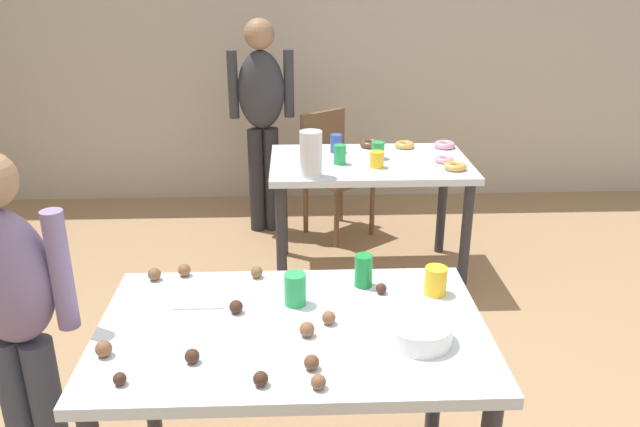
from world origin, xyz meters
TOP-DOWN VIEW (x-y plane):
  - wall_back at (0.00, 3.20)m, footprint 6.40×0.10m
  - dining_table_near at (-0.05, -0.12)m, footprint 1.28×0.80m
  - dining_table_far at (0.41, 1.70)m, footprint 1.18×0.74m
  - chair_far_table at (0.23, 2.41)m, footprint 0.56×0.56m
  - person_girl_near at (-0.97, -0.06)m, footprint 0.46×0.25m
  - person_adult_far at (-0.26, 2.45)m, footprint 0.45×0.22m
  - mixing_bowl at (0.35, -0.23)m, footprint 0.21×0.21m
  - soda_can at (0.21, 0.14)m, footprint 0.07×0.07m
  - fork_near at (-0.37, 0.00)m, footprint 0.17×0.02m
  - cup_near_0 at (-0.04, 0.02)m, footprint 0.08×0.08m
  - cup_near_1 at (0.47, 0.07)m, footprint 0.08×0.08m
  - cake_ball_0 at (0.01, -0.36)m, footprint 0.05×0.05m
  - cake_ball_1 at (-0.62, -0.27)m, footprint 0.05×0.05m
  - cake_ball_2 at (-0.14, -0.44)m, footprint 0.04×0.04m
  - cake_ball_3 at (-0.34, -0.32)m, footprint 0.04×0.04m
  - cake_ball_4 at (-0.18, 0.22)m, footprint 0.05×0.05m
  - cake_ball_5 at (0.07, -0.12)m, footprint 0.05×0.05m
  - cake_ball_6 at (-0.56, 0.22)m, footprint 0.05×0.05m
  - cake_ball_7 at (-0.46, 0.25)m, footprint 0.05×0.05m
  - cake_ball_8 at (0.00, -0.19)m, footprint 0.05×0.05m
  - cake_ball_9 at (0.27, 0.08)m, footprint 0.04×0.04m
  - cake_ball_10 at (0.03, -0.46)m, footprint 0.04×0.04m
  - cake_ball_11 at (-0.24, -0.03)m, footprint 0.05×0.05m
  - cake_ball_12 at (-0.53, -0.42)m, footprint 0.04×0.04m
  - pitcher_far at (0.06, 1.42)m, footprint 0.12×0.12m
  - cup_far_0 at (0.22, 1.89)m, footprint 0.07×0.07m
  - cup_far_1 at (0.23, 1.65)m, footprint 0.07×0.07m
  - cup_far_2 at (0.47, 1.75)m, footprint 0.08×0.08m
  - cup_far_3 at (0.44, 1.57)m, footprint 0.08×0.08m
  - donut_far_0 at (0.92, 1.96)m, footprint 0.13×0.13m
  - donut_far_1 at (0.45, 2.00)m, footprint 0.14×0.14m
  - donut_far_2 at (0.67, 1.97)m, footprint 0.12×0.12m
  - donut_far_3 at (0.85, 1.65)m, footprint 0.11×0.11m
  - donut_far_4 at (0.88, 1.51)m, footprint 0.13×0.13m

SIDE VIEW (x-z plane):
  - chair_far_table at x=0.23m, z-range 0.06..0.93m
  - dining_table_far at x=0.41m, z-range 0.27..1.02m
  - dining_table_near at x=-0.05m, z-range 0.28..1.03m
  - fork_near at x=-0.37m, z-range 0.75..0.76m
  - donut_far_3 at x=0.85m, z-range 0.75..0.78m
  - donut_far_2 at x=0.67m, z-range 0.75..0.79m
  - donut_far_4 at x=0.88m, z-range 0.75..0.79m
  - cake_ball_12 at x=-0.53m, z-range 0.75..0.79m
  - donut_far_0 at x=0.92m, z-range 0.75..0.79m
  - cake_ball_9 at x=0.27m, z-range 0.75..0.79m
  - donut_far_1 at x=0.45m, z-range 0.75..0.79m
  - cake_ball_2 at x=-0.14m, z-range 0.75..0.79m
  - cake_ball_10 at x=0.03m, z-range 0.75..0.79m
  - cake_ball_3 at x=-0.34m, z-range 0.75..0.79m
  - cake_ball_4 at x=-0.18m, z-range 0.75..0.80m
  - cake_ball_5 at x=0.07m, z-range 0.75..0.80m
  - cake_ball_0 at x=0.01m, z-range 0.75..0.80m
  - cake_ball_11 at x=-0.24m, z-range 0.75..0.80m
  - cake_ball_7 at x=-0.46m, z-range 0.75..0.80m
  - cake_ball_6 at x=-0.56m, z-range 0.75..0.80m
  - cake_ball_8 at x=0.00m, z-range 0.75..0.80m
  - cake_ball_1 at x=-0.62m, z-range 0.75..0.80m
  - mixing_bowl at x=0.35m, z-range 0.75..0.82m
  - person_girl_near at x=-0.97m, z-range 0.12..1.46m
  - cup_far_3 at x=0.44m, z-range 0.75..0.84m
  - cup_far_2 at x=0.47m, z-range 0.75..0.85m
  - cup_near_1 at x=0.47m, z-range 0.75..0.85m
  - cup_far_0 at x=0.22m, z-range 0.75..0.86m
  - cup_far_1 at x=0.23m, z-range 0.75..0.86m
  - cup_near_0 at x=-0.04m, z-range 0.75..0.87m
  - soda_can at x=0.21m, z-range 0.75..0.87m
  - pitcher_far at x=0.06m, z-range 0.75..1.01m
  - person_adult_far at x=-0.26m, z-range 0.15..1.65m
  - wall_back at x=0.00m, z-range 0.00..2.60m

